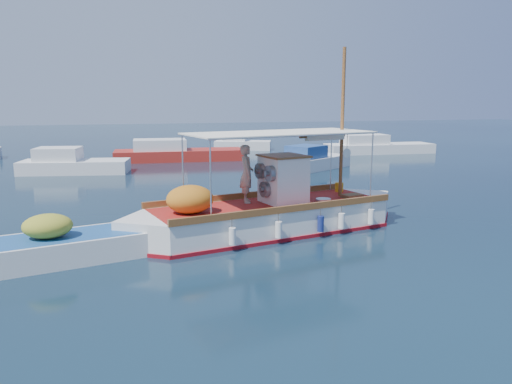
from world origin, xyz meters
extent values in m
plane|color=black|center=(0.00, 0.00, 0.00)|extent=(160.00, 160.00, 0.00)
cube|color=white|center=(-0.24, 0.73, 0.38)|extent=(8.45, 4.33, 1.18)
cube|color=white|center=(-4.18, -0.12, 0.38)|extent=(2.63, 2.63, 1.18)
cube|color=white|center=(3.70, 1.59, 0.38)|extent=(2.63, 2.63, 1.18)
cube|color=maroon|center=(-0.24, 0.73, 0.02)|extent=(8.57, 4.44, 0.19)
cube|color=maroon|center=(-0.24, 0.73, 0.95)|extent=(8.40, 4.12, 0.06)
cube|color=brown|center=(-0.53, 2.06, 1.07)|extent=(8.01, 1.84, 0.21)
cube|color=brown|center=(0.05, -0.59, 1.07)|extent=(8.01, 1.84, 0.21)
cube|color=white|center=(0.29, 0.85, 1.77)|extent=(1.56, 1.64, 1.61)
cube|color=brown|center=(0.29, 0.85, 2.61)|extent=(1.68, 1.77, 0.06)
cylinder|color=slate|center=(-0.32, 0.36, 2.10)|extent=(0.34, 0.58, 0.54)
cylinder|color=slate|center=(-0.47, 1.04, 2.10)|extent=(0.34, 0.58, 0.54)
cylinder|color=slate|center=(-0.40, 0.70, 1.50)|extent=(0.34, 0.58, 0.54)
cylinder|color=brown|center=(2.70, 1.37, 3.65)|extent=(0.15, 0.15, 5.37)
cylinder|color=brown|center=(1.86, 1.19, 3.22)|extent=(1.91, 0.49, 0.09)
cylinder|color=silver|center=(-3.12, 1.32, 2.18)|extent=(0.06, 0.06, 2.42)
cylinder|color=silver|center=(-2.61, -0.99, 2.18)|extent=(0.06, 0.06, 2.42)
cylinder|color=silver|center=(2.87, 2.62, 2.18)|extent=(0.06, 0.06, 2.42)
cylinder|color=silver|center=(3.37, 0.31, 2.18)|extent=(0.06, 0.06, 2.42)
cube|color=white|center=(0.13, 0.81, 3.41)|extent=(6.74, 3.86, 0.04)
ellipsoid|color=#C0701C|center=(-3.08, 0.12, 1.42)|extent=(1.74, 1.57, 0.90)
cube|color=orange|center=(1.00, 1.61, 1.18)|extent=(0.30, 0.25, 0.43)
cylinder|color=orange|center=(3.07, 2.22, 1.15)|extent=(0.38, 0.38, 0.37)
cube|color=brown|center=(3.00, 1.00, 1.03)|extent=(0.79, 0.62, 0.13)
cylinder|color=#B2B2B2|center=(1.67, 0.54, 1.03)|extent=(0.64, 0.64, 0.13)
cylinder|color=white|center=(2.31, 0.13, 2.72)|extent=(0.32, 0.10, 0.32)
cylinder|color=white|center=(-2.02, -1.19, 0.48)|extent=(0.26, 0.26, 0.52)
cylinder|color=navy|center=(1.13, -0.51, 0.48)|extent=(0.26, 0.26, 0.52)
cylinder|color=white|center=(3.23, -0.05, 0.48)|extent=(0.26, 0.26, 0.52)
imported|color=#A39787|center=(-0.93, 1.22, 1.99)|extent=(0.60, 0.80, 2.02)
cube|color=white|center=(-6.39, -0.55, 0.26)|extent=(5.01, 2.89, 0.92)
cube|color=white|center=(-4.10, -0.01, 0.26)|extent=(1.79, 1.79, 0.92)
cube|color=#1E4F8D|center=(-6.39, -0.55, 0.70)|extent=(4.97, 2.69, 0.05)
ellipsoid|color=#A3A22E|center=(-7.19, -0.74, 1.06)|extent=(1.57, 1.39, 0.68)
cube|color=silver|center=(-7.67, 17.34, 0.30)|extent=(6.78, 3.54, 1.00)
cube|color=silver|center=(-8.62, 17.52, 1.20)|extent=(2.91, 2.48, 0.80)
cube|color=#A6231B|center=(-0.59, 22.10, 0.30)|extent=(9.65, 3.46, 1.00)
cube|color=silver|center=(-2.01, 22.20, 1.20)|extent=(3.95, 2.64, 0.80)
cube|color=silver|center=(7.29, 15.03, 0.30)|extent=(5.88, 4.84, 1.00)
cube|color=navy|center=(6.58, 14.58, 1.20)|extent=(2.88, 2.77, 0.80)
cube|color=silver|center=(16.39, 22.52, 0.30)|extent=(9.27, 3.24, 1.00)
cube|color=silver|center=(15.03, 22.62, 1.20)|extent=(3.79, 2.46, 0.80)
cube|color=silver|center=(6.00, 28.58, 0.30)|extent=(5.40, 3.66, 1.00)
cube|color=silver|center=(5.30, 28.84, 1.20)|extent=(2.48, 2.30, 0.80)
camera|label=1|loc=(-5.31, -15.27, 4.53)|focal=35.00mm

